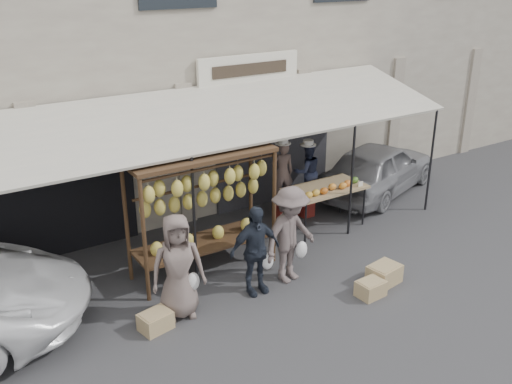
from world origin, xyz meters
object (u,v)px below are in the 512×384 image
customer_left (178,267)px  crate_near_a (371,289)px  banana_rack (203,191)px  customer_mid (255,250)px  vendor_right (307,172)px  vendor_left (282,172)px  sedan (378,168)px  produce_table (327,189)px  crate_near_b (384,274)px  customer_right (290,235)px  crate_far (156,321)px

customer_left → crate_near_a: size_ratio=3.79×
banana_rack → customer_mid: size_ratio=1.65×
crate_near_a → vendor_right: bearing=71.6°
vendor_left → crate_near_a: (-0.50, -3.32, -0.96)m
customer_left → sedan: size_ratio=0.46×
produce_table → customer_mid: (-2.60, -1.33, -0.09)m
vendor_left → crate_near_a: 3.49m
vendor_left → crate_near_b: vendor_left is taller
banana_rack → customer_right: size_ratio=1.48×
vendor_left → crate_near_b: size_ratio=2.43×
banana_rack → vendor_left: 2.72m
customer_mid → produce_table: bearing=29.6°
crate_near_a → crate_far: crate_far is taller
vendor_left → customer_right: (-1.34, -2.15, -0.22)m
crate_far → vendor_right: bearing=25.5°
banana_rack → crate_near_a: size_ratio=5.71×
banana_rack → sedan: bearing=12.2°
crate_far → crate_near_b: bearing=-12.6°
banana_rack → crate_near_b: bearing=-39.9°
customer_left → customer_mid: (1.37, -0.07, -0.08)m
vendor_right → customer_left: (-4.00, -1.97, -0.17)m
produce_table → customer_right: size_ratio=0.97×
crate_far → crate_near_a: bearing=-17.3°
crate_far → vendor_left: bearing=30.0°
produce_table → crate_far: produce_table is taller
crate_near_a → vendor_left: bearing=81.5°
vendor_left → sedan: (2.86, 0.05, -0.46)m
banana_rack → crate_far: (-1.48, -1.16, -1.43)m
sedan → customer_mid: bearing=94.8°
banana_rack → crate_near_b: 3.47m
banana_rack → customer_left: banana_rack is taller
customer_mid → crate_near_a: bearing=-34.0°
crate_near_a → sedan: sedan is taller
banana_rack → crate_near_b: (2.43, -2.04, -1.41)m
crate_near_b → customer_right: bearing=143.7°
banana_rack → customer_mid: (0.38, -1.07, -0.79)m
banana_rack → customer_left: 1.57m
vendor_right → customer_right: (-1.91, -2.03, -0.16)m
vendor_right → crate_near_a: (-1.07, -3.20, -0.90)m
vendor_left → customer_right: vendor_left is taller
customer_left → customer_right: 2.09m
banana_rack → crate_near_b: banana_rack is taller
vendor_right → customer_right: 2.79m
produce_table → vendor_right: 0.73m
customer_right → crate_near_a: (0.84, -1.17, -0.74)m
vendor_right → customer_mid: size_ratio=0.80×
customer_mid → customer_right: (0.72, 0.01, 0.09)m
banana_rack → crate_near_a: bearing=-48.9°
crate_near_b → vendor_right: bearing=79.2°
crate_near_a → crate_far: size_ratio=0.97×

